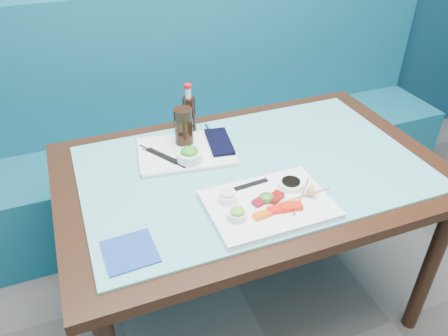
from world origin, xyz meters
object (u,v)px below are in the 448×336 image
object	(u,v)px
serving_tray	(186,152)
seaweed_bowl	(190,157)
cola_bottle_body	(189,114)
booth_bench	(188,144)
dining_table	(251,186)
blue_napkin	(130,252)
sashimi_plate	(269,205)
cola_glass	(184,126)

from	to	relation	value
serving_tray	seaweed_bowl	bearing A→B (deg)	-89.75
cola_bottle_body	booth_bench	bearing A→B (deg)	75.33
dining_table	cola_bottle_body	distance (m)	0.40
dining_table	cola_bottle_body	xyz separation A→B (m)	(-0.13, 0.34, 0.16)
blue_napkin	cola_bottle_body	bearing A→B (deg)	58.40
seaweed_bowl	sashimi_plate	bearing A→B (deg)	-63.90
dining_table	sashimi_plate	distance (m)	0.26
dining_table	sashimi_plate	size ratio (longest dim) A/B	3.55
seaweed_bowl	dining_table	bearing A→B (deg)	-25.63
serving_tray	blue_napkin	distance (m)	0.54
serving_tray	sashimi_plate	bearing A→B (deg)	-61.64
booth_bench	blue_napkin	size ratio (longest dim) A/B	20.58
cola_glass	sashimi_plate	bearing A→B (deg)	-72.90
sashimi_plate	cola_glass	size ratio (longest dim) A/B	2.69
booth_bench	sashimi_plate	world-z (taller)	booth_bench
booth_bench	dining_table	xyz separation A→B (m)	(0.00, -0.84, 0.29)
cola_glass	booth_bench	bearing A→B (deg)	72.88
blue_napkin	seaweed_bowl	bearing A→B (deg)	51.08
cola_glass	cola_bottle_body	size ratio (longest dim) A/B	1.00
booth_bench	sashimi_plate	size ratio (longest dim) A/B	7.61
dining_table	cola_glass	size ratio (longest dim) A/B	9.55
serving_tray	cola_bottle_body	xyz separation A→B (m)	(0.07, 0.16, 0.07)
dining_table	cola_glass	xyz separation A→B (m)	(-0.19, 0.23, 0.18)
cola_bottle_body	seaweed_bowl	bearing A→B (deg)	-107.81
cola_bottle_body	sashimi_plate	bearing A→B (deg)	-81.56
dining_table	seaweed_bowl	xyz separation A→B (m)	(-0.21, 0.10, 0.12)
cola_glass	serving_tray	bearing A→B (deg)	-100.30
serving_tray	cola_bottle_body	bearing A→B (deg)	75.70
serving_tray	blue_napkin	size ratio (longest dim) A/B	2.45
cola_glass	cola_bottle_body	bearing A→B (deg)	62.52
sashimi_plate	blue_napkin	size ratio (longest dim) A/B	2.70
dining_table	seaweed_bowl	world-z (taller)	seaweed_bowl
booth_bench	cola_glass	world-z (taller)	booth_bench
cola_bottle_body	blue_napkin	bearing A→B (deg)	-121.60
serving_tray	cola_glass	bearing A→B (deg)	87.54
dining_table	cola_glass	distance (m)	0.35
sashimi_plate	dining_table	bearing A→B (deg)	78.45
seaweed_bowl	cola_glass	xyz separation A→B (m)	(0.02, 0.13, 0.05)
serving_tray	cola_bottle_body	distance (m)	0.19
booth_bench	cola_bottle_body	size ratio (longest dim) A/B	20.43
booth_bench	serving_tray	distance (m)	0.80
cola_glass	dining_table	bearing A→B (deg)	-50.73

